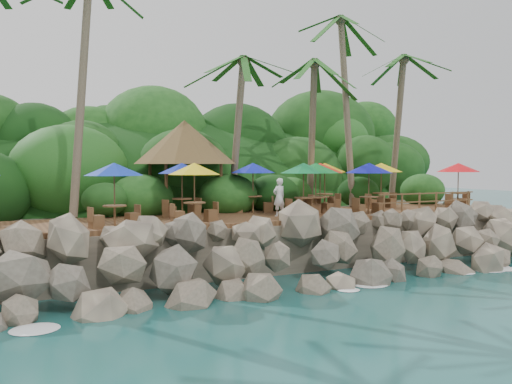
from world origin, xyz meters
name	(u,v)px	position (x,y,z in m)	size (l,w,h in m)	color
ground	(329,292)	(0.00, 0.00, 0.00)	(140.00, 140.00, 0.00)	#19514F
land_base	(185,222)	(0.00, 16.00, 1.05)	(32.00, 25.20, 2.10)	gray
jungle_hill	(152,226)	(0.00, 23.50, 0.00)	(44.80, 28.00, 15.40)	#143811
seawall	(301,253)	(0.00, 2.00, 1.15)	(29.00, 4.00, 2.30)	gray
terrace	(256,218)	(0.00, 6.00, 2.20)	(26.00, 5.00, 0.20)	brown
jungle_foliage	(191,240)	(0.00, 15.00, 0.00)	(44.00, 16.00, 12.00)	#143811
foam_line	(324,289)	(0.00, 0.30, 0.03)	(25.20, 0.80, 0.06)	white
palms	(246,24)	(0.73, 8.64, 11.75)	(27.80, 6.88, 12.50)	brown
palapa	(184,142)	(-2.19, 9.67, 5.79)	(5.18, 5.18, 4.60)	brown
dining_clusters	(279,172)	(1.14, 5.90, 4.33)	(25.86, 5.46, 2.45)	brown
railing	(428,200)	(8.31, 3.65, 2.91)	(6.10, 0.10, 1.00)	brown
waiter	(279,197)	(0.84, 5.31, 3.18)	(0.64, 0.42, 1.75)	silver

